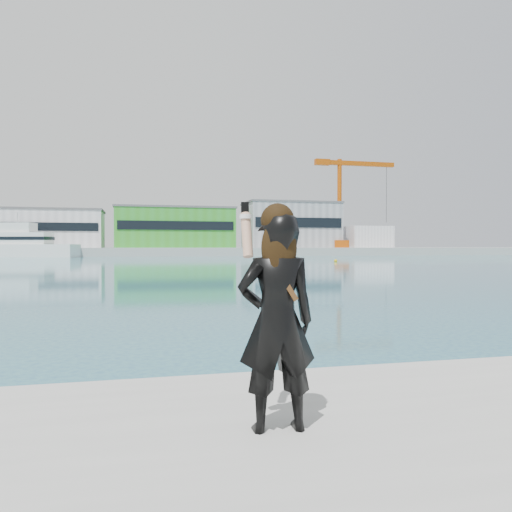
# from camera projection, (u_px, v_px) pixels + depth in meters

# --- Properties ---
(ground) EXTENTS (500.00, 500.00, 0.00)m
(ground) POSITION_uv_depth(u_px,v_px,m) (310.00, 476.00, 4.88)
(ground) COLOR navy
(ground) RESTS_ON ground
(far_quay) EXTENTS (320.00, 40.00, 2.00)m
(far_quay) POSITION_uv_depth(u_px,v_px,m) (143.00, 251.00, 131.27)
(far_quay) COLOR #9E9E99
(far_quay) RESTS_ON ground
(warehouse_white) EXTENTS (24.48, 15.35, 9.50)m
(warehouse_white) POSITION_uv_depth(u_px,v_px,m) (53.00, 229.00, 124.08)
(warehouse_white) COLOR silver
(warehouse_white) RESTS_ON far_quay
(warehouse_green) EXTENTS (30.60, 16.36, 10.50)m
(warehouse_green) POSITION_uv_depth(u_px,v_px,m) (174.00, 228.00, 131.05)
(warehouse_green) COLOR green
(warehouse_green) RESTS_ON far_quay
(warehouse_grey_right) EXTENTS (25.50, 15.35, 12.50)m
(warehouse_grey_right) POSITION_uv_depth(u_px,v_px,m) (291.00, 225.00, 138.48)
(warehouse_grey_right) COLOR gray
(warehouse_grey_right) RESTS_ON far_quay
(ancillary_shed) EXTENTS (12.00, 10.00, 6.00)m
(ancillary_shed) POSITION_uv_depth(u_px,v_px,m) (367.00, 237.00, 141.74)
(ancillary_shed) COLOR silver
(ancillary_shed) RESTS_ON far_quay
(dock_crane) EXTENTS (23.00, 4.00, 24.00)m
(dock_crane) POSITION_uv_depth(u_px,v_px,m) (344.00, 200.00, 135.61)
(dock_crane) COLOR #D7560C
(dock_crane) RESTS_ON far_quay
(flagpole_right) EXTENTS (1.28, 0.16, 8.00)m
(flagpole_right) POSITION_uv_depth(u_px,v_px,m) (232.00, 230.00, 127.56)
(flagpole_right) COLOR silver
(flagpole_right) RESTS_ON far_quay
(motor_yacht) EXTENTS (21.45, 11.27, 9.65)m
(motor_yacht) POSITION_uv_depth(u_px,v_px,m) (25.00, 245.00, 106.50)
(motor_yacht) COLOR white
(motor_yacht) RESTS_ON ground
(buoy_near) EXTENTS (0.50, 0.50, 0.50)m
(buoy_near) POSITION_uv_depth(u_px,v_px,m) (336.00, 262.00, 73.45)
(buoy_near) COLOR #E4B20C
(buoy_near) RESTS_ON ground
(woman) EXTENTS (0.63, 0.42, 1.81)m
(woman) POSITION_uv_depth(u_px,v_px,m) (277.00, 315.00, 3.90)
(woman) COLOR black
(woman) RESTS_ON near_quay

